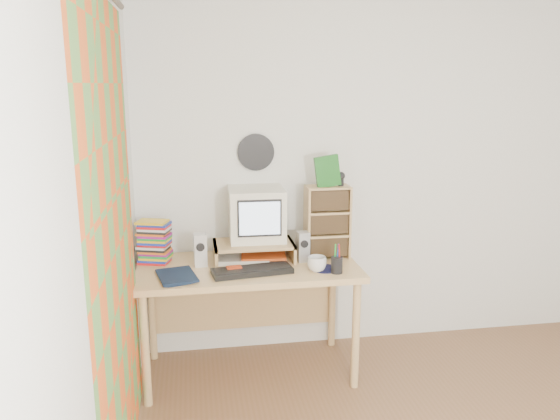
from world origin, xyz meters
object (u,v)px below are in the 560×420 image
object	(u,v)px
keyboard	(252,271)
mug	(317,264)
cd_rack	(327,222)
dvd_stack	(154,243)
diary	(159,276)
crt_monitor	(257,215)
desk	(247,282)

from	to	relation	value
keyboard	mug	world-z (taller)	mug
cd_rack	mug	size ratio (longest dim) A/B	4.04
dvd_stack	diary	bearing A→B (deg)	-65.70
dvd_stack	mug	distance (m)	1.05
cd_rack	diary	size ratio (longest dim) A/B	1.87
crt_monitor	diary	world-z (taller)	crt_monitor
dvd_stack	desk	bearing A→B (deg)	9.08
crt_monitor	dvd_stack	bearing A→B (deg)	-178.56
desk	dvd_stack	size ratio (longest dim) A/B	5.27
dvd_stack	crt_monitor	bearing A→B (deg)	17.46
dvd_stack	cd_rack	world-z (taller)	cd_rack
crt_monitor	dvd_stack	size ratio (longest dim) A/B	1.36
cd_rack	diary	world-z (taller)	cd_rack
crt_monitor	cd_rack	size ratio (longest dim) A/B	0.75
crt_monitor	mug	xyz separation A→B (m)	(0.33, -0.33, -0.24)
desk	crt_monitor	size ratio (longest dim) A/B	3.89
keyboard	mug	bearing A→B (deg)	-11.45
keyboard	dvd_stack	xyz separation A→B (m)	(-0.60, 0.31, 0.12)
dvd_stack	mug	xyz separation A→B (m)	(1.00, -0.33, -0.09)
dvd_stack	keyboard	bearing A→B (deg)	-9.97
dvd_stack	diary	distance (m)	0.36
desk	keyboard	distance (m)	0.27
crt_monitor	cd_rack	xyz separation A→B (m)	(0.46, -0.06, -0.05)
desk	dvd_stack	distance (m)	0.65
keyboard	dvd_stack	distance (m)	0.68
desk	mug	bearing A→B (deg)	-31.13
keyboard	cd_rack	world-z (taller)	cd_rack
desk	cd_rack	distance (m)	0.66
crt_monitor	dvd_stack	distance (m)	0.69
mug	diary	world-z (taller)	mug
dvd_stack	mug	bearing A→B (deg)	-1.12
crt_monitor	diary	distance (m)	0.76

